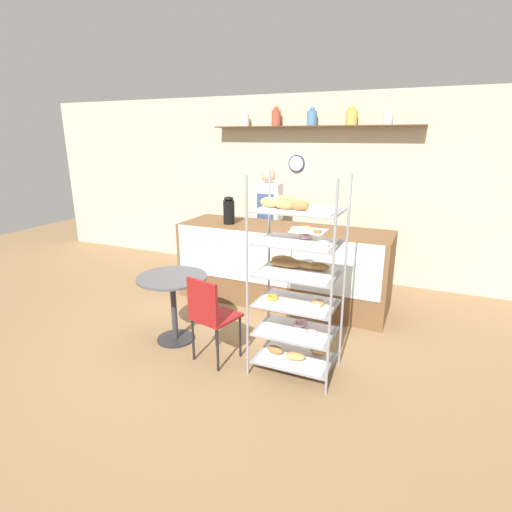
# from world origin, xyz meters

# --- Properties ---
(ground_plane) EXTENTS (14.00, 14.00, 0.00)m
(ground_plane) POSITION_xyz_m (0.00, 0.00, 0.00)
(ground_plane) COLOR olive
(back_wall) EXTENTS (10.00, 0.30, 2.70)m
(back_wall) POSITION_xyz_m (-0.00, 2.55, 1.37)
(back_wall) COLOR beige
(back_wall) RESTS_ON ground_plane
(display_counter) EXTENTS (2.70, 0.81, 1.00)m
(display_counter) POSITION_xyz_m (0.00, 1.28, 0.50)
(display_counter) COLOR brown
(display_counter) RESTS_ON ground_plane
(pastry_rack) EXTENTS (0.75, 0.51, 1.81)m
(pastry_rack) POSITION_xyz_m (0.67, -0.20, 0.88)
(pastry_rack) COLOR gray
(pastry_rack) RESTS_ON ground_plane
(person_worker) EXTENTS (0.36, 0.23, 1.67)m
(person_worker) POSITION_xyz_m (-0.44, 1.86, 0.92)
(person_worker) COLOR #282833
(person_worker) RESTS_ON ground_plane
(cafe_table) EXTENTS (0.72, 0.72, 0.72)m
(cafe_table) POSITION_xyz_m (-0.67, -0.18, 0.54)
(cafe_table) COLOR #262628
(cafe_table) RESTS_ON ground_plane
(cafe_chair) EXTENTS (0.46, 0.46, 0.86)m
(cafe_chair) POSITION_xyz_m (-0.09, -0.40, 0.53)
(cafe_chair) COLOR black
(cafe_chair) RESTS_ON ground_plane
(coffee_carafe) EXTENTS (0.15, 0.15, 0.36)m
(coffee_carafe) POSITION_xyz_m (-0.72, 1.19, 1.17)
(coffee_carafe) COLOR black
(coffee_carafe) RESTS_ON display_counter
(donut_tray_counter) EXTENTS (0.42, 0.33, 0.05)m
(donut_tray_counter) POSITION_xyz_m (0.33, 1.20, 1.02)
(donut_tray_counter) COLOR white
(donut_tray_counter) RESTS_ON display_counter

